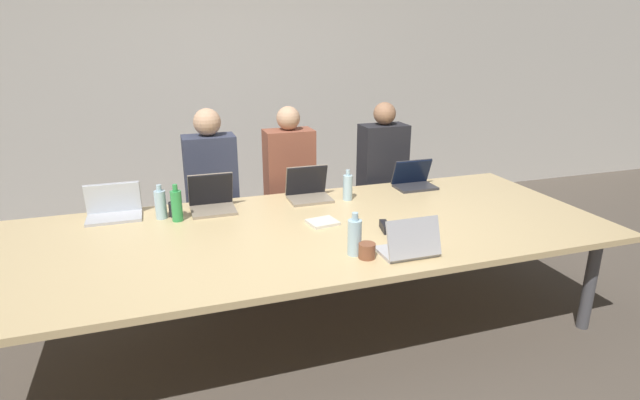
{
  "coord_description": "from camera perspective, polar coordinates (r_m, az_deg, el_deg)",
  "views": [
    {
      "loc": [
        -0.86,
        -2.86,
        1.91
      ],
      "look_at": [
        0.12,
        0.1,
        0.87
      ],
      "focal_mm": 28.0,
      "sensor_mm": 36.0,
      "label": 1
    }
  ],
  "objects": [
    {
      "name": "person_far_center",
      "position": [
        4.23,
        -3.49,
        1.11
      ],
      "size": [
        0.4,
        0.24,
        1.37
      ],
      "color": "#2D2D38",
      "rests_on": "ground_plane"
    },
    {
      "name": "laptop_far_midleft",
      "position": [
        3.61,
        -12.24,
        0.03
      ],
      "size": [
        0.31,
        0.27,
        0.26
      ],
      "color": "gray",
      "rests_on": "conference_table"
    },
    {
      "name": "bottle_far_left",
      "position": [
        3.53,
        -17.76,
        -0.44
      ],
      "size": [
        0.08,
        0.08,
        0.24
      ],
      "color": "#ADD1E0",
      "rests_on": "conference_table"
    },
    {
      "name": "laptop_far_left",
      "position": [
        3.67,
        -22.51,
        -0.81
      ],
      "size": [
        0.36,
        0.23,
        0.23
      ],
      "color": "#B7B7BC",
      "rests_on": "conference_table"
    },
    {
      "name": "notebook",
      "position": [
        3.29,
        0.3,
        -2.55
      ],
      "size": [
        0.21,
        0.19,
        0.02
      ],
      "rotation": [
        0.0,
        0.0,
        0.16
      ],
      "color": "silver",
      "rests_on": "conference_table"
    },
    {
      "name": "conference_table",
      "position": [
        3.23,
        -1.48,
        -4.01
      ],
      "size": [
        3.94,
        1.56,
        0.72
      ],
      "color": "#D6B77F",
      "rests_on": "ground_plane"
    },
    {
      "name": "stapler",
      "position": [
        3.2,
        7.44,
        -3.06
      ],
      "size": [
        0.07,
        0.16,
        0.05
      ],
      "rotation": [
        0.0,
        0.0,
        -0.21
      ],
      "color": "black",
      "rests_on": "conference_table"
    },
    {
      "name": "laptop_far_center",
      "position": [
        3.77,
        -1.36,
        1.19
      ],
      "size": [
        0.32,
        0.25,
        0.25
      ],
      "color": "gray",
      "rests_on": "conference_table"
    },
    {
      "name": "curtain_wall",
      "position": [
        5.48,
        -9.47,
        12.79
      ],
      "size": [
        12.0,
        0.06,
        2.8
      ],
      "color": "beige",
      "rests_on": "ground_plane"
    },
    {
      "name": "cup_far_midleft",
      "position": [
        3.56,
        -16.25,
        -1.01
      ],
      "size": [
        0.08,
        0.08,
        0.1
      ],
      "color": "#232328",
      "rests_on": "conference_table"
    },
    {
      "name": "person_far_midleft",
      "position": [
        4.08,
        -12.19,
        0.24
      ],
      "size": [
        0.4,
        0.24,
        1.38
      ],
      "color": "#2D2D38",
      "rests_on": "ground_plane"
    },
    {
      "name": "laptop_near_midright",
      "position": [
        2.85,
        10.21,
        -5.04
      ],
      "size": [
        0.32,
        0.23,
        0.23
      ],
      "rotation": [
        0.0,
        0.0,
        3.14
      ],
      "color": "#B7B7BC",
      "rests_on": "conference_table"
    },
    {
      "name": "person_far_right",
      "position": [
        4.49,
        7.08,
        2.04
      ],
      "size": [
        0.4,
        0.24,
        1.37
      ],
      "color": "#2D2D38",
      "rests_on": "ground_plane"
    },
    {
      "name": "laptop_far_right",
      "position": [
        4.14,
        10.63,
        2.34
      ],
      "size": [
        0.33,
        0.23,
        0.23
      ],
      "color": "#333338",
      "rests_on": "conference_table"
    },
    {
      "name": "bottle_far_midleft",
      "position": [
        3.45,
        -16.07,
        -0.58
      ],
      "size": [
        0.07,
        0.07,
        0.25
      ],
      "color": "green",
      "rests_on": "conference_table"
    },
    {
      "name": "bottle_near_midright",
      "position": [
        2.82,
        3.97,
        -4.2
      ],
      "size": [
        0.08,
        0.08,
        0.25
      ],
      "color": "#ADD1E0",
      "rests_on": "conference_table"
    },
    {
      "name": "cup_near_midright",
      "position": [
        2.8,
        5.39,
        -5.8
      ],
      "size": [
        0.09,
        0.09,
        0.09
      ],
      "color": "brown",
      "rests_on": "conference_table"
    },
    {
      "name": "ground_plane",
      "position": [
        3.55,
        -1.39,
        -14.22
      ],
      "size": [
        24.0,
        24.0,
        0.0
      ],
      "primitive_type": "plane",
      "color": "brown"
    },
    {
      "name": "bottle_far_center",
      "position": [
        3.75,
        3.18,
        1.5
      ],
      "size": [
        0.07,
        0.07,
        0.23
      ],
      "color": "#ADD1E0",
      "rests_on": "conference_table"
    }
  ]
}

